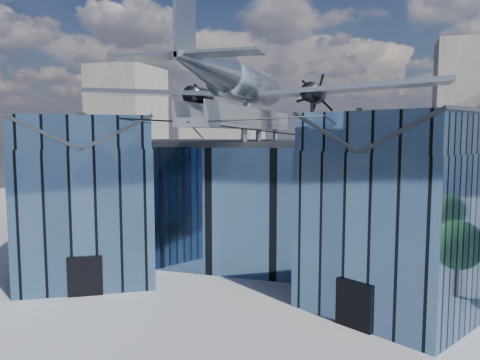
% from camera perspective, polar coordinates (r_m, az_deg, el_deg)
% --- Properties ---
extents(ground_plane, '(120.00, 120.00, 0.00)m').
position_cam_1_polar(ground_plane, '(32.94, -1.07, -12.90)').
color(ground_plane, gray).
extents(museum, '(32.88, 24.50, 17.60)m').
position_cam_1_polar(museum, '(37.11, 1.77, -1.99)').
color(museum, '#46668F').
rests_on(museum, ground).
extents(bg_towers, '(77.00, 24.50, 26.00)m').
position_cam_1_polar(bg_towers, '(80.53, 11.44, 5.27)').
color(bg_towers, slate).
rests_on(bg_towers, ground).
extents(tree_side_w, '(4.14, 4.14, 5.23)m').
position_cam_1_polar(tree_side_w, '(48.38, -23.15, -3.03)').
color(tree_side_w, '#392816').
rests_on(tree_side_w, ground).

